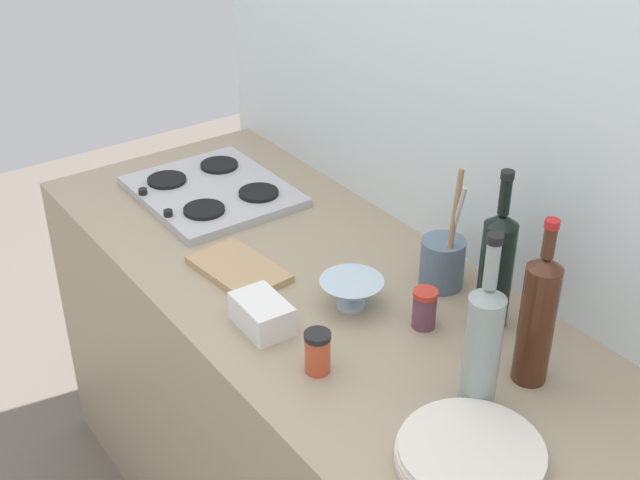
{
  "coord_description": "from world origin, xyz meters",
  "views": [
    {
      "loc": [
        1.35,
        -0.96,
        1.98
      ],
      "look_at": [
        0.0,
        0.0,
        1.02
      ],
      "focal_mm": 47.59,
      "sensor_mm": 36.0,
      "label": 1
    }
  ],
  "objects_px": {
    "wine_bottle_mid_left": "(496,267)",
    "stovetop_hob": "(212,191)",
    "utensil_crock": "(443,261)",
    "wine_bottle_mid_right": "(484,343)",
    "condiment_jar_front": "(318,352)",
    "cutting_board": "(239,269)",
    "mixing_bowl": "(351,292)",
    "butter_dish": "(262,314)",
    "condiment_jar_rear": "(424,308)",
    "wine_bottle_leftmost": "(537,317)",
    "plate_stack": "(469,455)"
  },
  "relations": [
    {
      "from": "wine_bottle_mid_left",
      "to": "stovetop_hob",
      "type": "bearing_deg",
      "value": -167.47
    },
    {
      "from": "utensil_crock",
      "to": "stovetop_hob",
      "type": "bearing_deg",
      "value": -163.37
    },
    {
      "from": "wine_bottle_mid_left",
      "to": "wine_bottle_mid_right",
      "type": "distance_m",
      "value": 0.27
    },
    {
      "from": "condiment_jar_front",
      "to": "cutting_board",
      "type": "relative_size",
      "value": 0.38
    },
    {
      "from": "mixing_bowl",
      "to": "utensil_crock",
      "type": "xyz_separation_m",
      "value": [
        0.05,
        0.22,
        0.03
      ]
    },
    {
      "from": "butter_dish",
      "to": "cutting_board",
      "type": "height_order",
      "value": "butter_dish"
    },
    {
      "from": "wine_bottle_mid_right",
      "to": "butter_dish",
      "type": "xyz_separation_m",
      "value": [
        -0.45,
        -0.2,
        -0.11
      ]
    },
    {
      "from": "utensil_crock",
      "to": "condiment_jar_rear",
      "type": "height_order",
      "value": "utensil_crock"
    },
    {
      "from": "wine_bottle_leftmost",
      "to": "wine_bottle_mid_left",
      "type": "xyz_separation_m",
      "value": [
        -0.18,
        0.07,
        -0.0
      ]
    },
    {
      "from": "condiment_jar_front",
      "to": "condiment_jar_rear",
      "type": "height_order",
      "value": "condiment_jar_front"
    },
    {
      "from": "wine_bottle_mid_left",
      "to": "condiment_jar_front",
      "type": "bearing_deg",
      "value": -101.83
    },
    {
      "from": "wine_bottle_mid_right",
      "to": "butter_dish",
      "type": "distance_m",
      "value": 0.5
    },
    {
      "from": "mixing_bowl",
      "to": "condiment_jar_front",
      "type": "relative_size",
      "value": 1.57
    },
    {
      "from": "wine_bottle_leftmost",
      "to": "condiment_jar_front",
      "type": "xyz_separation_m",
      "value": [
        -0.26,
        -0.33,
        -0.1
      ]
    },
    {
      "from": "mixing_bowl",
      "to": "plate_stack",
      "type": "bearing_deg",
      "value": -14.13
    },
    {
      "from": "plate_stack",
      "to": "mixing_bowl",
      "type": "relative_size",
      "value": 1.81
    },
    {
      "from": "wine_bottle_mid_left",
      "to": "wine_bottle_mid_right",
      "type": "relative_size",
      "value": 0.98
    },
    {
      "from": "plate_stack",
      "to": "wine_bottle_mid_right",
      "type": "height_order",
      "value": "wine_bottle_mid_right"
    },
    {
      "from": "butter_dish",
      "to": "plate_stack",
      "type": "bearing_deg",
      "value": 7.87
    },
    {
      "from": "stovetop_hob",
      "to": "mixing_bowl",
      "type": "bearing_deg",
      "value": -1.06
    },
    {
      "from": "plate_stack",
      "to": "wine_bottle_mid_right",
      "type": "bearing_deg",
      "value": 130.15
    },
    {
      "from": "mixing_bowl",
      "to": "butter_dish",
      "type": "distance_m",
      "value": 0.21
    },
    {
      "from": "wine_bottle_leftmost",
      "to": "mixing_bowl",
      "type": "relative_size",
      "value": 2.49
    },
    {
      "from": "mixing_bowl",
      "to": "wine_bottle_mid_left",
      "type": "bearing_deg",
      "value": 42.83
    },
    {
      "from": "condiment_jar_rear",
      "to": "wine_bottle_leftmost",
      "type": "bearing_deg",
      "value": 12.13
    },
    {
      "from": "stovetop_hob",
      "to": "cutting_board",
      "type": "xyz_separation_m",
      "value": [
        0.39,
        -0.15,
        -0.0
      ]
    },
    {
      "from": "mixing_bowl",
      "to": "condiment_jar_rear",
      "type": "height_order",
      "value": "condiment_jar_rear"
    },
    {
      "from": "wine_bottle_leftmost",
      "to": "mixing_bowl",
      "type": "xyz_separation_m",
      "value": [
        -0.4,
        -0.14,
        -0.11
      ]
    },
    {
      "from": "mixing_bowl",
      "to": "butter_dish",
      "type": "relative_size",
      "value": 1.04
    },
    {
      "from": "plate_stack",
      "to": "wine_bottle_mid_right",
      "type": "distance_m",
      "value": 0.21
    },
    {
      "from": "wine_bottle_mid_left",
      "to": "condiment_jar_rear",
      "type": "xyz_separation_m",
      "value": [
        -0.07,
        -0.13,
        -0.1
      ]
    },
    {
      "from": "plate_stack",
      "to": "condiment_jar_front",
      "type": "distance_m",
      "value": 0.37
    },
    {
      "from": "wine_bottle_leftmost",
      "to": "cutting_board",
      "type": "distance_m",
      "value": 0.73
    },
    {
      "from": "wine_bottle_mid_left",
      "to": "mixing_bowl",
      "type": "xyz_separation_m",
      "value": [
        -0.22,
        -0.21,
        -0.1
      ]
    },
    {
      "from": "condiment_jar_rear",
      "to": "condiment_jar_front",
      "type": "bearing_deg",
      "value": -91.94
    },
    {
      "from": "wine_bottle_mid_left",
      "to": "wine_bottle_mid_right",
      "type": "bearing_deg",
      "value": -50.31
    },
    {
      "from": "wine_bottle_mid_right",
      "to": "plate_stack",
      "type": "bearing_deg",
      "value": -49.85
    },
    {
      "from": "utensil_crock",
      "to": "condiment_jar_front",
      "type": "bearing_deg",
      "value": -77.85
    },
    {
      "from": "wine_bottle_leftmost",
      "to": "condiment_jar_rear",
      "type": "height_order",
      "value": "wine_bottle_leftmost"
    },
    {
      "from": "cutting_board",
      "to": "plate_stack",
      "type": "bearing_deg",
      "value": 0.44
    },
    {
      "from": "stovetop_hob",
      "to": "cutting_board",
      "type": "relative_size",
      "value": 1.81
    },
    {
      "from": "wine_bottle_mid_left",
      "to": "condiment_jar_rear",
      "type": "distance_m",
      "value": 0.18
    },
    {
      "from": "mixing_bowl",
      "to": "condiment_jar_rear",
      "type": "relative_size",
      "value": 1.59
    },
    {
      "from": "wine_bottle_leftmost",
      "to": "cutting_board",
      "type": "xyz_separation_m",
      "value": [
        -0.67,
        -0.27,
        -0.14
      ]
    },
    {
      "from": "wine_bottle_mid_right",
      "to": "butter_dish",
      "type": "bearing_deg",
      "value": -155.69
    },
    {
      "from": "plate_stack",
      "to": "butter_dish",
      "type": "xyz_separation_m",
      "value": [
        -0.55,
        -0.08,
        0.01
      ]
    },
    {
      "from": "plate_stack",
      "to": "wine_bottle_mid_left",
      "type": "relative_size",
      "value": 0.72
    },
    {
      "from": "wine_bottle_mid_right",
      "to": "wine_bottle_mid_left",
      "type": "bearing_deg",
      "value": 129.69
    },
    {
      "from": "wine_bottle_mid_left",
      "to": "utensil_crock",
      "type": "bearing_deg",
      "value": 174.85
    },
    {
      "from": "mixing_bowl",
      "to": "wine_bottle_mid_right",
      "type": "bearing_deg",
      "value": -0.19
    }
  ]
}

